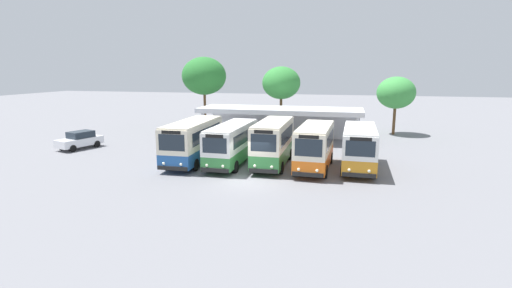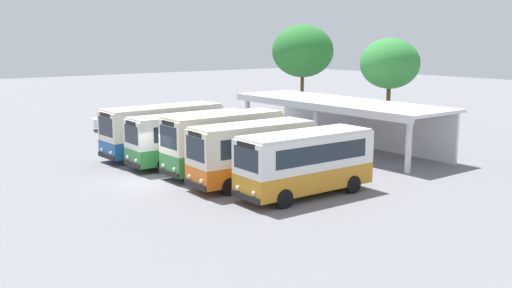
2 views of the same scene
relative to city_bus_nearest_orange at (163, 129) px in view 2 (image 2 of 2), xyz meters
The scene contains 13 objects.
ground_plane 7.12m from the city_bus_nearest_orange, 36.14° to the right, with size 180.00×180.00×0.00m, color slate.
city_bus_nearest_orange is the anchor object (origin of this frame).
city_bus_second_in_row 3.19m from the city_bus_nearest_orange, ahead, with size 2.30×7.90×3.11m.
city_bus_middle_cream 6.38m from the city_bus_nearest_orange, ahead, with size 2.30×7.22×3.44m.
city_bus_fourth_amber 9.55m from the city_bus_nearest_orange, ahead, with size 2.50×6.98×3.27m.
city_bus_fifth_blue 12.76m from the city_bus_nearest_orange, ahead, with size 2.50×7.25×3.14m.
parked_car_flank 12.69m from the city_bus_nearest_orange, 169.04° to the left, with size 2.87×4.35×1.62m.
terminal_canopy 12.54m from the city_bus_nearest_orange, 66.36° to the left, with size 16.67×5.07×3.40m.
waiting_chair_end_by_column 11.29m from the city_bus_nearest_orange, 66.46° to the left, with size 0.45×0.45×0.86m.
waiting_chair_second_from_end 11.59m from the city_bus_nearest_orange, 63.47° to the left, with size 0.45×0.45×0.86m.
waiting_chair_middle_seat 11.95m from the city_bus_nearest_orange, 60.71° to the left, with size 0.45×0.45×0.86m.
roadside_tree_behind_canopy 18.30m from the city_bus_nearest_orange, 77.11° to the left, with size 4.53×4.53×7.65m.
roadside_tree_west_of_canopy 18.70m from the city_bus_nearest_orange, 108.29° to the left, with size 5.47×5.47×8.82m.
Camera 2 is at (27.41, -13.57, 7.58)m, focal length 40.42 mm.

